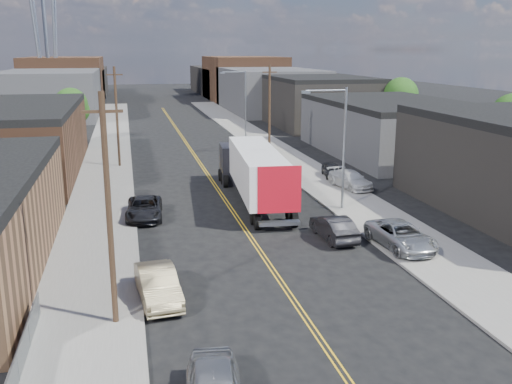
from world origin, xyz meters
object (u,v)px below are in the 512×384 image
car_ahead_truck (245,158)px  car_right_lot_b (350,179)px  car_left_b (158,285)px  semi_truck (252,169)px  car_right_oncoming (334,228)px  car_left_c (144,208)px  car_right_lot_a (401,235)px  car_right_lot_c (332,170)px

car_ahead_truck → car_right_lot_b: bearing=-63.9°
car_left_b → semi_truck: bearing=58.4°
car_left_b → car_right_oncoming: car_left_b is taller
car_right_lot_b → car_ahead_truck: size_ratio=1.05×
car_left_b → car_right_oncoming: (11.27, 6.72, -0.04)m
car_right_lot_b → car_ahead_truck: 14.22m
semi_truck → car_left_b: (-8.31, -17.14, -1.70)m
car_left_c → car_right_lot_b: car_right_lot_b is taller
semi_truck → car_left_b: 19.13m
car_left_c → car_right_lot_b: size_ratio=1.06×
semi_truck → car_right_oncoming: size_ratio=3.65×
car_ahead_truck → car_left_c: bearing=-123.0°
semi_truck → car_right_lot_b: semi_truck is taller
car_left_b → car_ahead_truck: bearing=65.4°
car_right_oncoming → car_ahead_truck: size_ratio=0.98×
car_right_lot_a → car_right_lot_c: (2.80, 19.33, -0.09)m
car_right_lot_c → car_ahead_truck: 10.46m
semi_truck → car_right_lot_c: semi_truck is taller
car_right_lot_a → car_ahead_truck: (-3.70, 27.53, -0.24)m
car_left_b → car_ahead_truck: size_ratio=1.03×
car_left_c → car_ahead_truck: bearing=62.0°
semi_truck → car_right_oncoming: (2.95, -10.42, -1.73)m
car_right_oncoming → car_ahead_truck: car_right_oncoming is taller
car_right_lot_a → car_left_b: bearing=-168.6°
car_right_lot_a → car_right_lot_b: (2.80, 14.88, -0.03)m
car_left_c → car_right_lot_c: size_ratio=1.37×
car_left_b → car_right_lot_a: (14.47, 3.98, 0.10)m
car_left_c → car_right_lot_b: (17.40, 4.88, 0.14)m
car_right_lot_b → car_right_lot_c: 4.45m
semi_truck → car_left_b: semi_truck is taller
car_ahead_truck → car_right_lot_c: bearing=-52.7°
car_right_oncoming → car_right_lot_b: size_ratio=0.93×
car_right_lot_a → car_right_lot_c: size_ratio=1.40×
car_right_oncoming → car_right_lot_b: car_right_lot_b is taller
car_right_oncoming → car_ahead_truck: (-0.50, 24.80, -0.10)m
car_right_lot_c → car_right_lot_a: bearing=-88.9°
car_right_lot_c → car_left_c: bearing=-142.5°
car_left_b → car_left_c: bearing=84.8°
car_ahead_truck → car_right_oncoming: bearing=-90.0°
car_right_lot_b → car_ahead_truck: car_right_lot_b is taller
semi_truck → car_right_oncoming: 10.97m
car_right_oncoming → car_left_c: bearing=-34.8°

